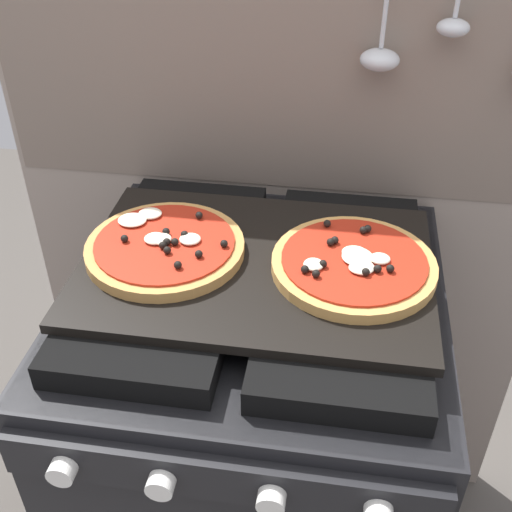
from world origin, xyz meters
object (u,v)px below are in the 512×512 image
object	(u,v)px
stove	(256,451)
pizza_left	(165,245)
pizza_right	(354,265)
baking_tray	(256,265)

from	to	relation	value
stove	pizza_left	bearing A→B (deg)	177.44
stove	pizza_right	size ratio (longest dim) A/B	3.61
pizza_right	pizza_left	bearing A→B (deg)	178.71
pizza_left	stove	bearing A→B (deg)	-2.56
baking_tray	pizza_right	world-z (taller)	pizza_right
stove	pizza_right	distance (m)	0.50
baking_tray	pizza_left	bearing A→B (deg)	178.08
stove	pizza_right	xyz separation A→B (m)	(0.15, -0.00, 0.48)
baking_tray	pizza_right	bearing A→B (deg)	-0.68
stove	pizza_left	world-z (taller)	pizza_left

